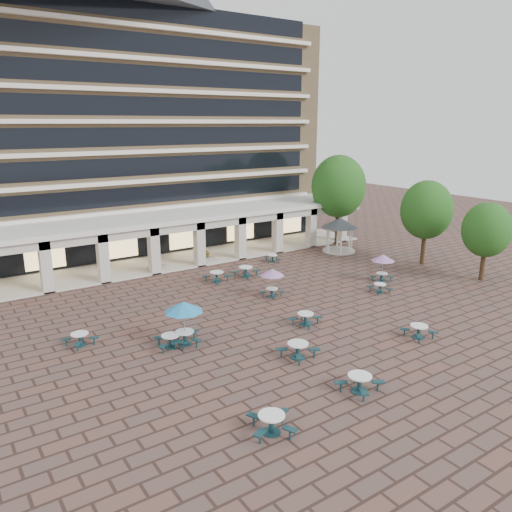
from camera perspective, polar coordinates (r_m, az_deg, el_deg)
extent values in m
plane|color=brown|center=(33.07, 0.42, -6.65)|extent=(120.00, 120.00, 0.00)
cube|color=tan|center=(53.75, -15.52, 13.20)|extent=(40.00, 15.00, 22.00)
cube|color=silver|center=(47.11, -11.90, 5.28)|extent=(36.80, 0.50, 0.35)
cube|color=black|center=(47.12, -12.10, 6.87)|extent=(35.20, 0.05, 1.60)
cube|color=silver|center=(46.75, -12.08, 8.42)|extent=(36.80, 0.50, 0.35)
cube|color=black|center=(46.84, -12.27, 10.02)|extent=(35.20, 0.05, 1.60)
cube|color=silver|center=(46.54, -12.25, 11.60)|extent=(36.80, 0.50, 0.35)
cube|color=black|center=(46.70, -12.45, 13.20)|extent=(35.20, 0.05, 1.60)
cube|color=silver|center=(46.47, -12.44, 14.79)|extent=(36.80, 0.50, 0.35)
cube|color=black|center=(46.71, -12.64, 16.38)|extent=(35.20, 0.05, 1.60)
cube|color=silver|center=(46.55, -12.62, 17.99)|extent=(36.80, 0.50, 0.35)
cube|color=black|center=(46.86, -12.83, 19.55)|extent=(35.20, 0.05, 1.60)
cube|color=silver|center=(46.77, -12.82, 21.17)|extent=(36.80, 0.50, 0.35)
cube|color=black|center=(47.15, -13.03, 22.70)|extent=(35.20, 0.05, 1.60)
cube|color=silver|center=(47.14, -13.02, 24.30)|extent=(36.80, 0.50, 0.35)
cube|color=black|center=(47.58, -13.23, 25.79)|extent=(35.20, 0.05, 1.60)
cube|color=white|center=(44.66, -10.53, 4.43)|extent=(42.00, 6.60, 0.40)
cube|color=beige|center=(42.19, -8.94, 3.27)|extent=(42.00, 0.30, 0.90)
cube|color=black|center=(47.58, -11.71, 2.07)|extent=(38.00, 0.15, 3.20)
cube|color=beige|center=(45.58, -10.29, -0.69)|extent=(42.00, 6.00, 0.12)
cube|color=beige|center=(39.70, -22.89, -1.10)|extent=(0.80, 0.80, 4.00)
cube|color=beige|center=(40.64, -17.09, -0.21)|extent=(0.80, 0.80, 4.00)
cube|color=beige|center=(41.98, -11.60, 0.63)|extent=(0.80, 0.80, 4.00)
cube|color=beige|center=(43.69, -6.49, 1.41)|extent=(0.80, 0.80, 4.00)
cube|color=beige|center=(45.73, -1.80, 2.11)|extent=(0.80, 0.80, 4.00)
cube|color=beige|center=(48.06, 2.47, 2.74)|extent=(0.80, 0.80, 4.00)
cube|color=beige|center=(50.63, 6.33, 3.29)|extent=(0.80, 0.80, 4.00)
cube|color=beige|center=(53.41, 9.80, 3.78)|extent=(0.80, 0.80, 4.00)
cube|color=#FFD88C|center=(44.87, -22.99, 0.13)|extent=(3.20, 0.08, 2.40)
cube|color=#FFD88C|center=(46.41, -15.27, 1.27)|extent=(3.20, 0.08, 2.40)
cube|color=#FFD88C|center=(48.75, -8.16, 2.30)|extent=(3.20, 0.08, 2.40)
cube|color=#FFD88C|center=(51.77, -1.78, 3.19)|extent=(3.20, 0.08, 2.40)
cube|color=#FFD88C|center=(55.38, 3.85, 3.94)|extent=(3.20, 0.08, 2.40)
cylinder|color=#163C44|center=(21.52, 1.77, -19.48)|extent=(0.77, 0.77, 0.04)
cylinder|color=#163C44|center=(21.33, 1.78, -18.72)|extent=(0.20, 0.20, 0.73)
cylinder|color=white|center=(21.09, 1.79, -17.72)|extent=(1.10, 1.10, 0.06)
cube|color=#163C44|center=(21.89, 3.01, -17.39)|extent=(0.68, 0.52, 0.06)
cylinder|color=#163C44|center=(22.02, 3.00, -17.95)|extent=(0.09, 0.09, 0.46)
cube|color=#163C44|center=(21.65, -0.26, -17.77)|extent=(0.52, 0.68, 0.06)
cylinder|color=#163C44|center=(21.78, -0.26, -18.33)|extent=(0.09, 0.09, 0.46)
cube|color=#163C44|center=(20.65, 0.46, -19.56)|extent=(0.68, 0.52, 0.06)
cylinder|color=#163C44|center=(20.80, 0.46, -20.13)|extent=(0.09, 0.09, 0.46)
cube|color=#163C44|center=(20.91, 3.92, -19.12)|extent=(0.52, 0.68, 0.06)
cylinder|color=#163C44|center=(21.05, 3.90, -19.70)|extent=(0.09, 0.09, 0.46)
cylinder|color=#163C44|center=(24.70, 11.69, -14.88)|extent=(0.78, 0.78, 0.04)
cylinder|color=#163C44|center=(24.53, 11.73, -14.17)|extent=(0.20, 0.20, 0.74)
cylinder|color=white|center=(24.32, 11.79, -13.25)|extent=(1.12, 1.12, 0.06)
cube|color=#163C44|center=(25.22, 11.28, -12.97)|extent=(0.59, 0.69, 0.06)
cylinder|color=#163C44|center=(25.34, 11.25, -13.49)|extent=(0.09, 0.09, 0.47)
cube|color=#163C44|center=(24.29, 9.69, -14.05)|extent=(0.69, 0.59, 0.06)
cylinder|color=#163C44|center=(24.42, 9.66, -14.58)|extent=(0.09, 0.09, 0.47)
cube|color=#163C44|center=(23.74, 12.25, -14.93)|extent=(0.59, 0.69, 0.06)
cylinder|color=#163C44|center=(23.87, 12.22, -15.46)|extent=(0.09, 0.09, 0.47)
cube|color=#163C44|center=(24.69, 13.78, -13.78)|extent=(0.69, 0.59, 0.06)
cylinder|color=#163C44|center=(24.81, 13.74, -14.30)|extent=(0.09, 0.09, 0.47)
cylinder|color=#163C44|center=(31.55, 5.65, -7.79)|extent=(0.71, 0.71, 0.04)
cylinder|color=#163C44|center=(31.43, 5.67, -7.26)|extent=(0.18, 0.18, 0.67)
cylinder|color=white|center=(31.28, 5.69, -6.57)|extent=(1.01, 1.01, 0.05)
cube|color=#163C44|center=(32.09, 5.28, -6.55)|extent=(0.48, 0.62, 0.05)
cylinder|color=#163C44|center=(32.18, 5.27, -6.94)|extent=(0.08, 0.08, 0.43)
cube|color=#163C44|center=(31.18, 4.26, -7.18)|extent=(0.62, 0.48, 0.05)
cylinder|color=#163C44|center=(31.27, 4.26, -7.58)|extent=(0.08, 0.08, 0.43)
cube|color=#163C44|center=(30.68, 6.08, -7.61)|extent=(0.48, 0.62, 0.05)
cylinder|color=#163C44|center=(30.77, 6.07, -8.01)|extent=(0.08, 0.08, 0.43)
cube|color=#163C44|center=(31.60, 7.06, -6.95)|extent=(0.62, 0.48, 0.05)
cylinder|color=#163C44|center=(31.69, 7.05, -7.34)|extent=(0.08, 0.08, 0.43)
cylinder|color=#163C44|center=(31.12, 18.04, -8.83)|extent=(0.72, 0.72, 0.04)
cylinder|color=#163C44|center=(31.00, 18.09, -8.29)|extent=(0.18, 0.18, 0.67)
cylinder|color=white|center=(30.84, 18.15, -7.59)|extent=(1.02, 1.02, 0.05)
cube|color=#163C44|center=(31.69, 18.03, -7.54)|extent=(0.61, 0.59, 0.05)
cylinder|color=#163C44|center=(31.78, 18.00, -7.93)|extent=(0.08, 0.08, 0.43)
cube|color=#163C44|center=(30.90, 16.62, -8.01)|extent=(0.59, 0.61, 0.05)
cylinder|color=#163C44|center=(30.99, 16.59, -8.41)|extent=(0.08, 0.08, 0.43)
cube|color=#163C44|center=(30.22, 18.19, -8.68)|extent=(0.61, 0.59, 0.05)
cylinder|color=#163C44|center=(30.31, 18.15, -9.09)|extent=(0.08, 0.08, 0.43)
cube|color=#163C44|center=(31.03, 19.59, -8.17)|extent=(0.59, 0.61, 0.05)
cylinder|color=#163C44|center=(31.12, 19.55, -8.57)|extent=(0.08, 0.08, 0.43)
cylinder|color=#163C44|center=(29.08, -8.10, -9.91)|extent=(0.74, 0.74, 0.04)
cylinder|color=#163C44|center=(28.95, -8.12, -9.33)|extent=(0.19, 0.19, 0.70)
cylinder|color=white|center=(28.78, -8.15, -8.56)|extent=(1.06, 1.06, 0.05)
cube|color=#163C44|center=(29.48, -7.10, -8.58)|extent=(0.65, 0.51, 0.05)
cylinder|color=#163C44|center=(29.58, -7.08, -9.01)|extent=(0.08, 0.08, 0.44)
cube|color=#163C44|center=(29.40, -9.38, -8.74)|extent=(0.51, 0.65, 0.05)
cylinder|color=#163C44|center=(29.50, -9.36, -9.17)|extent=(0.08, 0.08, 0.44)
cube|color=#163C44|center=(28.34, -9.21, -9.67)|extent=(0.65, 0.51, 0.05)
cylinder|color=#163C44|center=(28.44, -9.19, -10.12)|extent=(0.08, 0.08, 0.44)
cube|color=#163C44|center=(28.42, -6.83, -9.50)|extent=(0.51, 0.65, 0.05)
cylinder|color=#163C44|center=(28.52, -6.82, -9.95)|extent=(0.08, 0.08, 0.44)
cylinder|color=gray|center=(28.58, -8.19, -7.65)|extent=(0.05, 0.05, 2.54)
cone|color=#2383C0|center=(28.22, -8.27, -5.77)|extent=(2.22, 2.22, 0.58)
cylinder|color=#163C44|center=(27.38, 4.79, -11.47)|extent=(0.79, 0.79, 0.05)
cylinder|color=#163C44|center=(27.22, 4.80, -10.81)|extent=(0.20, 0.20, 0.75)
cylinder|color=white|center=(27.03, 4.82, -9.94)|extent=(1.13, 1.13, 0.06)
cube|color=#163C44|center=(27.96, 4.66, -9.79)|extent=(0.61, 0.69, 0.06)
cylinder|color=#163C44|center=(28.07, 4.65, -10.27)|extent=(0.09, 0.09, 0.47)
cube|color=#163C44|center=(27.11, 2.92, -10.59)|extent=(0.69, 0.61, 0.06)
cylinder|color=#163C44|center=(27.22, 2.91, -11.09)|extent=(0.09, 0.09, 0.47)
cube|color=#163C44|center=(26.38, 4.97, -11.39)|extent=(0.61, 0.69, 0.06)
cylinder|color=#163C44|center=(26.50, 4.96, -11.90)|extent=(0.09, 0.09, 0.47)
cube|color=#163C44|center=(27.26, 6.69, -10.53)|extent=(0.69, 0.61, 0.06)
cylinder|color=#163C44|center=(27.37, 6.67, -11.03)|extent=(0.09, 0.09, 0.47)
cylinder|color=#163C44|center=(36.25, 1.84, -4.64)|extent=(0.60, 0.60, 0.03)
cylinder|color=#163C44|center=(36.16, 1.84, -4.25)|extent=(0.15, 0.15, 0.56)
cylinder|color=white|center=(36.05, 1.85, -3.73)|extent=(0.86, 0.86, 0.04)
cube|color=#163C44|center=(36.75, 1.69, -3.77)|extent=(0.43, 0.53, 0.04)
cylinder|color=#163C44|center=(36.82, 1.69, -4.06)|extent=(0.07, 0.07, 0.36)
cube|color=#163C44|center=(36.04, 0.79, -4.15)|extent=(0.53, 0.43, 0.04)
cylinder|color=#163C44|center=(36.11, 0.79, -4.44)|extent=(0.07, 0.07, 0.36)
cube|color=#163C44|center=(35.51, 2.00, -4.46)|extent=(0.43, 0.53, 0.04)
cylinder|color=#163C44|center=(35.57, 2.00, -4.76)|extent=(0.07, 0.07, 0.36)
cube|color=#163C44|center=(36.23, 2.89, -4.06)|extent=(0.53, 0.43, 0.04)
cylinder|color=#163C44|center=(36.29, 2.89, -4.36)|extent=(0.07, 0.07, 0.36)
cylinder|color=gray|center=(35.92, 1.85, -3.13)|extent=(0.04, 0.04, 2.05)
cone|color=#A874BF|center=(35.68, 1.86, -1.89)|extent=(1.80, 1.80, 0.47)
cylinder|color=#163C44|center=(38.23, 13.93, -4.04)|extent=(0.63, 0.63, 0.04)
cylinder|color=#163C44|center=(38.14, 13.96, -3.64)|extent=(0.16, 0.16, 0.59)
cylinder|color=white|center=(38.03, 13.99, -3.13)|extent=(0.89, 0.89, 0.04)
cube|color=#163C44|center=(38.77, 14.14, -3.20)|extent=(0.55, 0.48, 0.04)
cylinder|color=#163C44|center=(38.83, 14.13, -3.49)|extent=(0.07, 0.07, 0.38)
cube|color=#163C44|center=(38.22, 12.94, -3.38)|extent=(0.48, 0.55, 0.04)
cylinder|color=#163C44|center=(38.28, 12.92, -3.68)|extent=(0.07, 0.07, 0.38)
cube|color=#163C44|center=(37.46, 13.78, -3.82)|extent=(0.55, 0.48, 0.04)
cylinder|color=#163C44|center=(37.52, 13.76, -4.11)|extent=(0.07, 0.07, 0.38)
cube|color=#163C44|center=(38.02, 15.00, -3.62)|extent=(0.48, 0.55, 0.04)
cylinder|color=#163C44|center=(38.08, 14.98, -3.91)|extent=(0.07, 0.07, 0.38)
cylinder|color=#163C44|center=(30.34, -19.41, -9.58)|extent=(0.68, 0.68, 0.04)
cylinder|color=#163C44|center=(30.22, -19.46, -9.06)|extent=(0.18, 0.18, 0.64)
cylinder|color=white|center=(30.07, -19.52, -8.38)|extent=(0.97, 0.97, 0.05)
cube|color=#163C44|center=(30.86, -19.21, -8.31)|extent=(0.48, 0.60, 0.05)
cylinder|color=#163C44|center=(30.95, -19.17, -8.69)|extent=(0.08, 0.08, 0.41)
cube|color=#163C44|center=(30.34, -20.90, -8.87)|extent=(0.60, 0.48, 0.05)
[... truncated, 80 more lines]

